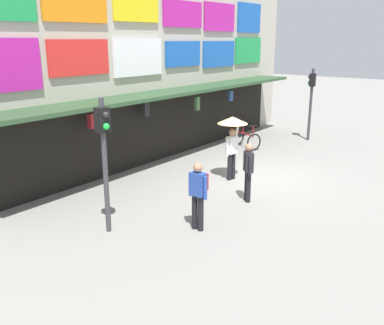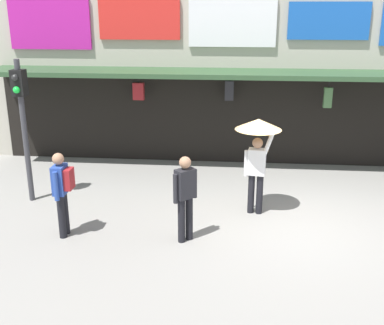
{
  "view_description": "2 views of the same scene",
  "coord_description": "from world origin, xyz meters",
  "px_view_note": "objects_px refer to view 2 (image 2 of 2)",
  "views": [
    {
      "loc": [
        -11.9,
        -6.48,
        4.43
      ],
      "look_at": [
        -3.11,
        0.22,
        1.21
      ],
      "focal_mm": 39.69,
      "sensor_mm": 36.0,
      "label": 1
    },
    {
      "loc": [
        -1.1,
        -9.01,
        4.3
      ],
      "look_at": [
        -1.94,
        0.16,
        1.22
      ],
      "focal_mm": 44.57,
      "sensor_mm": 36.0,
      "label": 2
    }
  ],
  "objects_px": {
    "pedestrian_in_white": "(185,194)",
    "pedestrian_with_umbrella": "(258,140)",
    "traffic_light_near": "(22,109)",
    "pedestrian_in_green": "(62,188)"
  },
  "relations": [
    {
      "from": "pedestrian_with_umbrella",
      "to": "pedestrian_in_white",
      "type": "bearing_deg",
      "value": -134.21
    },
    {
      "from": "pedestrian_in_green",
      "to": "pedestrian_in_white",
      "type": "bearing_deg",
      "value": 0.12
    },
    {
      "from": "pedestrian_in_white",
      "to": "traffic_light_near",
      "type": "bearing_deg",
      "value": 156.36
    },
    {
      "from": "pedestrian_with_umbrella",
      "to": "traffic_light_near",
      "type": "bearing_deg",
      "value": 177.34
    },
    {
      "from": "pedestrian_in_white",
      "to": "pedestrian_in_green",
      "type": "height_order",
      "value": "same"
    },
    {
      "from": "pedestrian_in_white",
      "to": "pedestrian_with_umbrella",
      "type": "distance_m",
      "value": 2.07
    },
    {
      "from": "traffic_light_near",
      "to": "pedestrian_in_green",
      "type": "height_order",
      "value": "traffic_light_near"
    },
    {
      "from": "pedestrian_in_white",
      "to": "pedestrian_with_umbrella",
      "type": "bearing_deg",
      "value": 45.79
    },
    {
      "from": "pedestrian_in_green",
      "to": "pedestrian_with_umbrella",
      "type": "relative_size",
      "value": 0.81
    },
    {
      "from": "traffic_light_near",
      "to": "pedestrian_in_green",
      "type": "relative_size",
      "value": 1.9
    }
  ]
}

